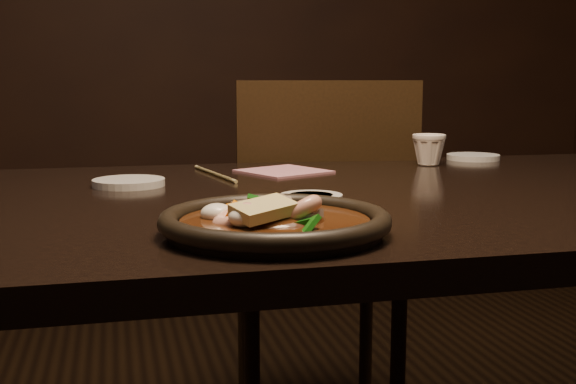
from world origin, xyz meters
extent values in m
cube|color=black|center=(0.00, 0.00, 0.73)|extent=(1.60, 0.90, 0.04)
cube|color=black|center=(0.08, 0.64, 0.45)|extent=(0.49, 0.49, 0.04)
cylinder|color=black|center=(0.28, 0.80, 0.21)|extent=(0.04, 0.04, 0.43)
cylinder|color=black|center=(0.24, 0.44, 0.21)|extent=(0.04, 0.04, 0.43)
cylinder|color=black|center=(-0.07, 0.84, 0.21)|extent=(0.04, 0.04, 0.43)
cylinder|color=black|center=(-0.12, 0.49, 0.21)|extent=(0.04, 0.04, 0.43)
cube|color=black|center=(0.06, 0.44, 0.70)|extent=(0.42, 0.08, 0.46)
cylinder|color=black|center=(-0.24, -0.29, 0.76)|extent=(0.25, 0.25, 0.01)
torus|color=black|center=(-0.24, -0.29, 0.77)|extent=(0.28, 0.28, 0.02)
cylinder|color=#331809|center=(-0.24, -0.29, 0.76)|extent=(0.23, 0.23, 0.01)
ellipsoid|color=#331809|center=(-0.24, -0.29, 0.76)|extent=(0.13, 0.12, 0.04)
torus|color=#E4AA90|center=(-0.26, -0.30, 0.77)|extent=(0.08, 0.08, 0.05)
torus|color=#E4AA90|center=(-0.28, -0.29, 0.77)|extent=(0.07, 0.06, 0.04)
torus|color=#E4AA90|center=(-0.21, -0.31, 0.78)|extent=(0.08, 0.08, 0.05)
cube|color=gray|center=(-0.23, -0.27, 0.78)|extent=(0.03, 0.03, 0.03)
cube|color=gray|center=(-0.21, -0.32, 0.77)|extent=(0.03, 0.03, 0.03)
cube|color=gray|center=(-0.27, -0.27, 0.78)|extent=(0.03, 0.03, 0.02)
cube|color=gray|center=(-0.25, -0.30, 0.77)|extent=(0.04, 0.04, 0.03)
cube|color=gray|center=(-0.20, -0.30, 0.77)|extent=(0.04, 0.04, 0.03)
cube|color=gray|center=(-0.23, -0.29, 0.78)|extent=(0.03, 0.03, 0.03)
cylinder|color=orange|center=(-0.29, -0.26, 0.77)|extent=(0.05, 0.05, 0.04)
cylinder|color=orange|center=(-0.29, -0.28, 0.78)|extent=(0.04, 0.05, 0.04)
cylinder|color=orange|center=(-0.24, -0.30, 0.78)|extent=(0.04, 0.03, 0.04)
cylinder|color=orange|center=(-0.26, -0.30, 0.77)|extent=(0.03, 0.05, 0.04)
cylinder|color=orange|center=(-0.24, -0.21, 0.77)|extent=(0.05, 0.05, 0.03)
cube|color=#165E12|center=(-0.22, -0.33, 0.77)|extent=(0.04, 0.02, 0.01)
cube|color=#165E12|center=(-0.23, -0.29, 0.77)|extent=(0.04, 0.04, 0.01)
cube|color=#165E12|center=(-0.24, -0.22, 0.78)|extent=(0.04, 0.03, 0.02)
cube|color=#165E12|center=(-0.19, -0.30, 0.78)|extent=(0.02, 0.04, 0.03)
cube|color=#165E12|center=(-0.25, -0.28, 0.78)|extent=(0.04, 0.02, 0.01)
cube|color=#165E12|center=(-0.21, -0.36, 0.77)|extent=(0.03, 0.03, 0.03)
cube|color=#165E12|center=(-0.24, -0.31, 0.78)|extent=(0.02, 0.04, 0.02)
ellipsoid|color=#EEE6CE|center=(-0.28, -0.32, 0.78)|extent=(0.03, 0.03, 0.02)
ellipsoid|color=#EEE6CE|center=(-0.25, -0.28, 0.78)|extent=(0.03, 0.03, 0.02)
ellipsoid|color=#EEE6CE|center=(-0.24, -0.30, 0.77)|extent=(0.04, 0.04, 0.02)
ellipsoid|color=#EEE6CE|center=(-0.25, -0.24, 0.77)|extent=(0.04, 0.03, 0.02)
ellipsoid|color=#EEE6CE|center=(-0.30, -0.26, 0.77)|extent=(0.04, 0.04, 0.03)
ellipsoid|color=#EEE6CE|center=(-0.21, -0.31, 0.78)|extent=(0.03, 0.02, 0.02)
cube|color=#D3C47E|center=(-0.26, -0.32, 0.79)|extent=(0.08, 0.07, 0.03)
cylinder|color=silver|center=(-0.13, -0.09, 0.76)|extent=(0.09, 0.09, 0.01)
cylinder|color=silver|center=(-0.40, 0.15, 0.76)|extent=(0.12, 0.12, 0.01)
cylinder|color=silver|center=(0.39, 0.39, 0.76)|extent=(0.12, 0.12, 0.01)
imported|color=white|center=(0.24, 0.31, 0.79)|extent=(0.09, 0.09, 0.07)
cylinder|color=tan|center=(-0.23, 0.25, 0.75)|extent=(0.05, 0.23, 0.01)
cylinder|color=tan|center=(-0.23, 0.26, 0.75)|extent=(0.05, 0.23, 0.01)
cube|color=#B8717C|center=(-0.09, 0.27, 0.75)|extent=(0.20, 0.20, 0.00)
camera|label=1|loc=(-0.42, -1.11, 0.93)|focal=45.00mm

